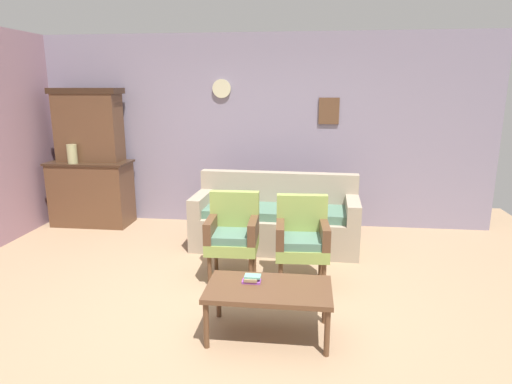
# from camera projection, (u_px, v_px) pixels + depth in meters

# --- Properties ---
(ground_plane) EXTENTS (7.68, 7.68, 0.00)m
(ground_plane) POSITION_uv_depth(u_px,v_px,m) (235.00, 306.00, 4.07)
(ground_plane) COLOR #997A5B
(wall_back_with_decor) EXTENTS (6.40, 0.09, 2.70)m
(wall_back_with_decor) POSITION_uv_depth(u_px,v_px,m) (264.00, 132.00, 6.29)
(wall_back_with_decor) COLOR gray
(wall_back_with_decor) RESTS_ON ground
(side_cabinet) EXTENTS (1.16, 0.55, 0.93)m
(side_cabinet) POSITION_uv_depth(u_px,v_px,m) (92.00, 193.00, 6.42)
(side_cabinet) COLOR brown
(side_cabinet) RESTS_ON ground
(cabinet_upper_hutch) EXTENTS (0.99, 0.38, 1.03)m
(cabinet_upper_hutch) POSITION_uv_depth(u_px,v_px,m) (89.00, 125.00, 6.27)
(cabinet_upper_hutch) COLOR brown
(cabinet_upper_hutch) RESTS_ON side_cabinet
(vase_on_cabinet) EXTENTS (0.14, 0.14, 0.27)m
(vase_on_cabinet) POSITION_uv_depth(u_px,v_px,m) (72.00, 154.00, 6.13)
(vase_on_cabinet) COLOR tan
(vase_on_cabinet) RESTS_ON side_cabinet
(floral_couch) EXTENTS (2.07, 0.88, 0.90)m
(floral_couch) POSITION_uv_depth(u_px,v_px,m) (276.00, 221.00, 5.56)
(floral_couch) COLOR gray
(floral_couch) RESTS_ON ground
(armchair_near_couch_end) EXTENTS (0.53, 0.51, 0.90)m
(armchair_near_couch_end) POSITION_uv_depth(u_px,v_px,m) (233.00, 232.00, 4.60)
(armchair_near_couch_end) COLOR #849947
(armchair_near_couch_end) RESTS_ON ground
(armchair_near_cabinet) EXTENTS (0.55, 0.52, 0.90)m
(armchair_near_cabinet) POSITION_uv_depth(u_px,v_px,m) (302.00, 237.00, 4.45)
(armchair_near_cabinet) COLOR #849947
(armchair_near_cabinet) RESTS_ON ground
(coffee_table) EXTENTS (1.00, 0.56, 0.42)m
(coffee_table) POSITION_uv_depth(u_px,v_px,m) (269.00, 292.00, 3.52)
(coffee_table) COLOR brown
(coffee_table) RESTS_ON ground
(book_stack_on_table) EXTENTS (0.15, 0.11, 0.06)m
(book_stack_on_table) POSITION_uv_depth(u_px,v_px,m) (252.00, 279.00, 3.59)
(book_stack_on_table) COLOR purple
(book_stack_on_table) RESTS_ON coffee_table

